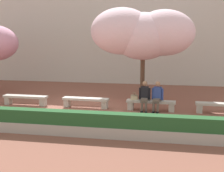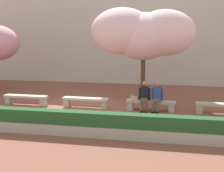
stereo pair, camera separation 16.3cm
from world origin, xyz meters
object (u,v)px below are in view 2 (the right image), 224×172
(stone_bench_near_west, at_px, (26,98))
(stone_bench_near_east, at_px, (151,104))
(stone_bench_center, at_px, (86,101))
(person_seated_right, at_px, (157,95))
(cherry_tree_main, at_px, (142,34))
(stone_bench_east_end, at_px, (222,107))
(handbag, at_px, (134,97))
(person_seated_left, at_px, (144,95))

(stone_bench_near_west, relative_size, stone_bench_near_east, 1.00)
(stone_bench_center, relative_size, person_seated_right, 1.66)
(stone_bench_near_west, relative_size, cherry_tree_main, 0.42)
(person_seated_right, xyz_separation_m, cherry_tree_main, (-0.94, 2.15, 2.64))
(stone_bench_east_end, distance_m, handbag, 3.69)
(person_seated_right, distance_m, cherry_tree_main, 3.53)
(stone_bench_center, relative_size, stone_bench_east_end, 1.00)
(stone_bench_east_end, relative_size, person_seated_left, 1.66)
(stone_bench_east_end, xyz_separation_m, handbag, (-3.68, -0.01, 0.27))
(stone_bench_center, xyz_separation_m, stone_bench_near_east, (2.95, 0.00, 0.00))
(stone_bench_near_east, xyz_separation_m, person_seated_right, (0.27, -0.05, 0.39))
(person_seated_left, height_order, cherry_tree_main, cherry_tree_main)
(stone_bench_near_west, height_order, stone_bench_east_end, same)
(handbag, bearing_deg, person_seated_left, -4.87)
(stone_bench_near_east, relative_size, person_seated_left, 1.66)
(stone_bench_near_west, relative_size, handbag, 6.30)
(cherry_tree_main, bearing_deg, stone_bench_east_end, -30.05)
(stone_bench_near_west, xyz_separation_m, cherry_tree_main, (5.23, 2.09, 3.03))
(handbag, xyz_separation_m, cherry_tree_main, (0.06, 2.11, 2.76))
(stone_bench_east_end, xyz_separation_m, cherry_tree_main, (-3.62, 2.09, 3.03))
(person_seated_right, relative_size, cherry_tree_main, 0.25)
(stone_bench_center, relative_size, stone_bench_near_east, 1.00)
(stone_bench_near_west, height_order, person_seated_left, person_seated_left)
(stone_bench_near_west, xyz_separation_m, person_seated_right, (6.17, -0.05, 0.39))
(person_seated_left, bearing_deg, stone_bench_near_east, 10.94)
(stone_bench_near_east, xyz_separation_m, stone_bench_east_end, (2.95, 0.00, 0.00))
(stone_bench_near_west, bearing_deg, stone_bench_east_end, 0.00)
(stone_bench_center, height_order, person_seated_right, person_seated_right)
(person_seated_left, bearing_deg, handbag, 175.13)
(stone_bench_near_east, xyz_separation_m, person_seated_left, (-0.28, -0.05, 0.39))
(person_seated_left, relative_size, handbag, 3.81)
(stone_bench_east_end, xyz_separation_m, person_seated_right, (-2.68, -0.05, 0.39))
(stone_bench_east_end, bearing_deg, person_seated_left, -179.05)
(stone_bench_east_end, height_order, handbag, handbag)
(handbag, relative_size, cherry_tree_main, 0.07)
(cherry_tree_main, bearing_deg, person_seated_left, -79.64)
(stone_bench_east_end, height_order, person_seated_right, person_seated_right)
(handbag, bearing_deg, stone_bench_near_west, 179.83)
(stone_bench_near_west, xyz_separation_m, person_seated_left, (5.62, -0.05, 0.39))
(stone_bench_near_east, height_order, person_seated_right, person_seated_right)
(person_seated_right, bearing_deg, stone_bench_near_east, 168.89)
(stone_bench_near_east, relative_size, cherry_tree_main, 0.42)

